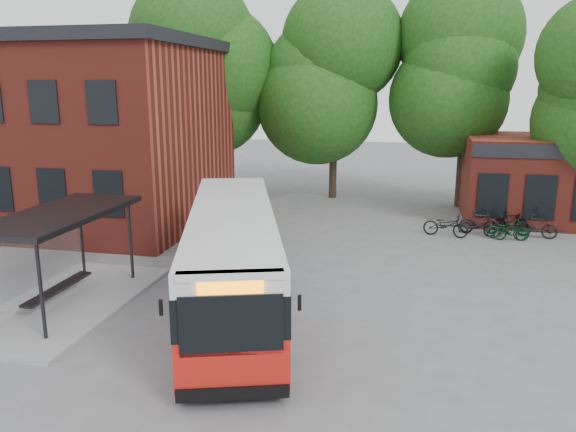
% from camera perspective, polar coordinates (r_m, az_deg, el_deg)
% --- Properties ---
extents(ground, '(100.00, 100.00, 0.00)m').
position_cam_1_polar(ground, '(17.15, -6.69, -8.94)').
color(ground, slate).
extents(station_building, '(18.40, 10.40, 8.50)m').
position_cam_1_polar(station_building, '(30.24, -25.25, 7.84)').
color(station_building, maroon).
rests_on(station_building, ground).
extents(bus_shelter, '(3.60, 7.00, 2.90)m').
position_cam_1_polar(bus_shelter, '(17.78, -21.79, -4.06)').
color(bus_shelter, '#242427').
rests_on(bus_shelter, ground).
extents(bike_rail, '(5.20, 0.10, 0.38)m').
position_cam_1_polar(bike_rail, '(26.07, 20.68, -1.51)').
color(bike_rail, '#242427').
rests_on(bike_rail, ground).
extents(tree_0, '(7.92, 7.92, 11.00)m').
position_cam_1_polar(tree_0, '(32.99, -7.91, 11.49)').
color(tree_0, '#184512').
rests_on(tree_0, ground).
extents(tree_1, '(7.92, 7.92, 10.40)m').
position_cam_1_polar(tree_1, '(32.30, 4.71, 11.00)').
color(tree_1, '#184512').
rests_on(tree_1, ground).
extents(tree_2, '(7.92, 7.92, 11.00)m').
position_cam_1_polar(tree_2, '(31.13, 17.58, 10.91)').
color(tree_2, '#184512').
rests_on(tree_2, ground).
extents(city_bus, '(5.76, 11.63, 2.90)m').
position_cam_1_polar(city_bus, '(16.70, -5.63, -4.23)').
color(city_bus, red).
rests_on(city_bus, ground).
extents(bicycle_0, '(2.02, 1.10, 1.01)m').
position_cam_1_polar(bicycle_0, '(25.19, 15.72, -0.90)').
color(bicycle_0, black).
rests_on(bicycle_0, ground).
extents(bicycle_1, '(1.70, 0.51, 1.02)m').
position_cam_1_polar(bicycle_1, '(26.18, 18.86, -0.59)').
color(bicycle_1, black).
rests_on(bicycle_1, ground).
extents(bicycle_2, '(1.62, 1.03, 0.80)m').
position_cam_1_polar(bicycle_2, '(25.86, 18.73, -0.99)').
color(bicycle_2, black).
rests_on(bicycle_2, ground).
extents(bicycle_3, '(1.51, 0.54, 0.89)m').
position_cam_1_polar(bicycle_3, '(25.42, 21.74, -1.37)').
color(bicycle_3, black).
rests_on(bicycle_3, ground).
extents(bicycle_4, '(1.69, 0.77, 0.86)m').
position_cam_1_polar(bicycle_4, '(25.56, 21.34, -1.30)').
color(bicycle_4, '#0B391F').
rests_on(bicycle_4, ground).
extents(bicycle_5, '(1.51, 0.44, 0.91)m').
position_cam_1_polar(bicycle_5, '(27.01, 21.68, -0.53)').
color(bicycle_5, black).
rests_on(bicycle_5, ground).
extents(bicycle_7, '(1.76, 1.00, 1.02)m').
position_cam_1_polar(bicycle_7, '(26.33, 23.94, -0.94)').
color(bicycle_7, black).
rests_on(bicycle_7, ground).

